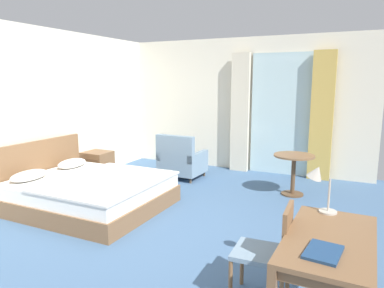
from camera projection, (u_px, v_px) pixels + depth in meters
ground at (149, 237)px, 4.43m from camera, size 5.66×7.94×0.10m
wall_back at (242, 105)px, 7.48m from camera, size 5.26×0.12×2.75m
balcony_glass_door at (280, 115)px, 7.09m from camera, size 1.16×0.02×2.42m
curtain_panel_left at (240, 113)px, 7.34m from camera, size 0.37×0.10×2.43m
curtain_panel_right at (322, 116)px, 6.66m from camera, size 0.41×0.10×2.43m
bed at (87, 191)px, 5.33m from camera, size 2.18×1.82×0.93m
nightstand at (98, 165)px, 6.90m from camera, size 0.49×0.46×0.53m
writing_desk at (329, 248)px, 2.68m from camera, size 0.66×1.22×0.72m
desk_chair at (271, 249)px, 2.97m from camera, size 0.47×0.43×0.88m
desk_lamp at (319, 179)px, 3.17m from camera, size 0.28×0.19×0.43m
closed_book at (323, 252)px, 2.40m from camera, size 0.25×0.34×0.02m
armchair_by_window at (181, 161)px, 6.89m from camera, size 0.80×0.73×0.87m
round_cafe_table at (294, 165)px, 5.85m from camera, size 0.66×0.66×0.68m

